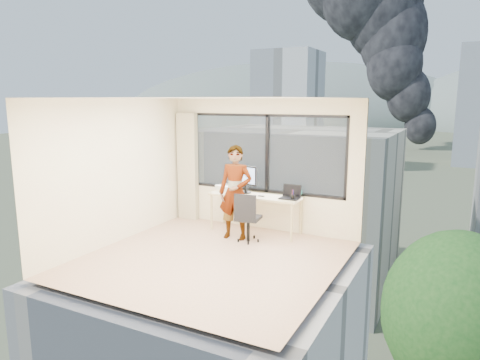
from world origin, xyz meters
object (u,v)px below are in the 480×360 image
Objects in this scene: monitor at (246,179)px; game_console at (226,187)px; chair at (248,216)px; desk at (255,213)px; person at (235,192)px; handbag at (295,191)px; laptop at (290,193)px.

game_console is (-0.53, 0.13, -0.24)m from monitor.
monitor reaches higher than chair.
chair is 1.69× the size of monitor.
game_console reaches higher than desk.
person is 3.16× the size of monitor.
desk is 0.91m from handbag.
laptop is 0.20m from handbag.
handbag is (1.53, -0.04, 0.07)m from game_console.
desk is at bearing 66.14° from person.
person is 4.60× the size of laptop.
laptop is 1.37× the size of handbag.
chair is 0.90m from laptop.
chair is 2.46× the size of laptop.
monitor is 0.60m from game_console.
monitor is at bearing 111.93° from chair.
chair reaches higher than game_console.
person reaches higher than laptop.
handbag is at bearing 20.29° from game_console.
handbag is (1.00, 0.09, -0.17)m from monitor.
person is at bearing 160.65° from chair.
laptop is (0.88, 0.49, -0.01)m from person.
handbag is (0.76, 0.16, 0.48)m from desk.
monitor is 1.61× the size of game_console.
chair is 3.37× the size of handbag.
person reaches higher than monitor.
game_console is 1.52m from laptop.
game_console is at bearing 165.78° from desk.
handbag is at bearing 19.75° from monitor.
monitor is at bearing 164.84° from desk.
person is at bearing -67.34° from monitor.
chair is 1.05m from handbag.
person is at bearing -27.96° from game_console.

